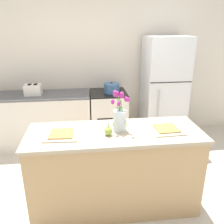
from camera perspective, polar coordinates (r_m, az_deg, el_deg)
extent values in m
plane|color=beige|center=(2.94, 0.63, -21.11)|extent=(10.00, 10.00, 0.00)
cube|color=silver|center=(4.23, -2.90, 12.28)|extent=(5.20, 0.08, 2.70)
cube|color=tan|center=(2.67, 0.66, -14.00)|extent=(1.76, 0.62, 0.88)
cube|color=tan|center=(2.44, 0.71, -5.07)|extent=(1.80, 0.66, 0.03)
cube|color=silver|center=(4.15, -17.04, -2.03)|extent=(1.68, 0.60, 0.86)
cube|color=#515156|center=(4.00, -17.69, 3.85)|extent=(1.68, 0.60, 0.03)
cube|color=silver|center=(4.09, -0.87, -1.33)|extent=(0.60, 0.60, 0.86)
cube|color=black|center=(3.95, -0.91, 4.65)|extent=(0.60, 0.60, 0.02)
cube|color=black|center=(3.83, -0.39, -3.46)|extent=(0.42, 0.01, 0.28)
cube|color=silver|center=(4.15, 12.31, 5.14)|extent=(0.68, 0.64, 1.77)
cube|color=black|center=(3.80, 14.09, 6.93)|extent=(0.67, 0.01, 0.01)
cylinder|color=#B2B5B7|center=(3.87, 10.97, -0.28)|extent=(0.02, 0.02, 0.77)
cylinder|color=silver|center=(2.42, 1.83, -2.11)|extent=(0.13, 0.13, 0.21)
cylinder|color=#569E4C|center=(2.39, 2.68, -0.32)|extent=(0.06, 0.01, 0.26)
ellipsoid|color=#B22889|center=(2.35, 3.38, 3.09)|extent=(0.04, 0.04, 0.05)
cylinder|color=#569E4C|center=(2.40, 2.05, 0.10)|extent=(0.03, 0.05, 0.29)
ellipsoid|color=#B22889|center=(2.37, 2.34, 4.09)|extent=(0.05, 0.05, 0.07)
cylinder|color=#569E4C|center=(2.40, 1.68, 0.22)|extent=(0.03, 0.10, 0.29)
ellipsoid|color=#B22889|center=(2.39, 1.23, 4.30)|extent=(0.04, 0.04, 0.06)
cylinder|color=#569E4C|center=(2.39, 1.16, 0.32)|extent=(0.04, 0.03, 0.31)
ellipsoid|color=#B22889|center=(2.35, 0.74, 4.48)|extent=(0.04, 0.04, 0.07)
cylinder|color=#569E4C|center=(2.38, 1.12, -0.55)|extent=(0.09, 0.03, 0.24)
ellipsoid|color=#B22889|center=(2.31, 0.16, 2.49)|extent=(0.04, 0.04, 0.05)
cylinder|color=#569E4C|center=(2.38, 1.78, -0.79)|extent=(0.03, 0.06, 0.23)
ellipsoid|color=#B22889|center=(2.31, 1.65, 1.98)|extent=(0.03, 0.03, 0.05)
cylinder|color=#569E4C|center=(2.36, 2.56, -0.20)|extent=(0.09, 0.10, 0.27)
ellipsoid|color=#B22889|center=(2.28, 3.89, 2.97)|extent=(0.03, 0.03, 0.05)
ellipsoid|color=#9EBC47|center=(2.33, -0.90, -4.62)|extent=(0.08, 0.08, 0.09)
cone|color=#9EBC47|center=(2.31, -0.91, -3.49)|extent=(0.04, 0.04, 0.03)
cylinder|color=brown|center=(2.30, -0.91, -2.96)|extent=(0.01, 0.01, 0.02)
cube|color=beige|center=(2.40, -12.01, -5.35)|extent=(0.34, 0.34, 0.01)
cube|color=#A37A42|center=(2.40, -12.03, -5.09)|extent=(0.25, 0.25, 0.01)
cube|color=beige|center=(2.53, 12.90, -4.07)|extent=(0.34, 0.34, 0.01)
cube|color=#A37A42|center=(2.52, 12.92, -3.82)|extent=(0.25, 0.25, 0.01)
cube|color=silver|center=(3.97, -18.45, 5.12)|extent=(0.26, 0.18, 0.17)
cube|color=black|center=(3.96, -19.24, 6.26)|extent=(0.05, 0.11, 0.01)
cube|color=black|center=(3.94, -17.94, 6.35)|extent=(0.05, 0.11, 0.01)
cube|color=black|center=(3.99, -20.47, 5.35)|extent=(0.02, 0.02, 0.02)
cylinder|color=#386093|center=(3.90, -0.07, 5.68)|extent=(0.25, 0.25, 0.14)
cylinder|color=#386093|center=(3.88, -0.07, 6.78)|extent=(0.26, 0.26, 0.01)
sphere|color=black|center=(3.87, -0.07, 7.05)|extent=(0.02, 0.02, 0.02)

